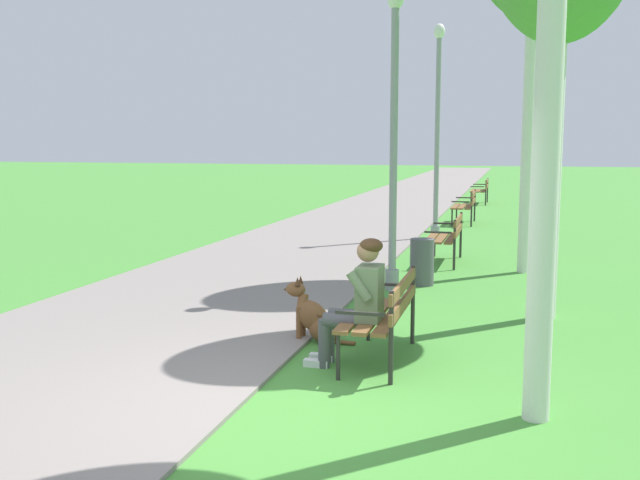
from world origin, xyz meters
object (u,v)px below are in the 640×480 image
object	(u,v)px
park_bench_near	(385,310)
lamp_post_mid	(437,130)
litter_bin	(422,262)
dog_brown	(316,318)
park_bench_mid	(447,234)
park_bench_furthest	(481,189)
person_seated_on_near_bench	(358,297)
park_bench_far	(466,204)
lamp_post_near	(394,137)

from	to	relation	value
park_bench_near	lamp_post_mid	xyz separation A→B (m)	(-0.52, 9.22, 1.88)
litter_bin	park_bench_near	bearing A→B (deg)	-88.01
dog_brown	lamp_post_mid	size ratio (longest dim) A/B	0.18
park_bench_mid	park_bench_near	bearing A→B (deg)	-90.38
park_bench_furthest	person_seated_on_near_bench	size ratio (longest dim) A/B	1.20
person_seated_on_near_bench	park_bench_far	bearing A→B (deg)	89.43
park_bench_near	dog_brown	xyz separation A→B (m)	(-0.83, 0.49, -0.25)
dog_brown	litter_bin	xyz separation A→B (m)	(0.69, 3.47, 0.09)
park_bench_near	park_bench_far	size ratio (longest dim) A/B	1.00
park_bench_far	lamp_post_mid	xyz separation A→B (m)	(-0.44, -3.28, 1.88)
lamp_post_near	lamp_post_mid	distance (m)	5.76
person_seated_on_near_bench	litter_bin	bearing A→B (deg)	89.05
park_bench_near	dog_brown	world-z (taller)	park_bench_near
park_bench_far	lamp_post_mid	size ratio (longest dim) A/B	0.32
person_seated_on_near_bench	lamp_post_mid	size ratio (longest dim) A/B	0.27
park_bench_far	lamp_post_near	distance (m)	9.20
park_bench_mid	litter_bin	distance (m)	2.13
park_bench_furthest	litter_bin	size ratio (longest dim) A/B	2.14
park_bench_near	lamp_post_near	distance (m)	3.90
park_bench_mid	park_bench_far	bearing A→B (deg)	91.06
dog_brown	litter_bin	distance (m)	3.54
park_bench_near	litter_bin	bearing A→B (deg)	91.99
lamp_post_near	litter_bin	bearing A→B (deg)	52.53
lamp_post_near	park_bench_furthest	bearing A→B (deg)	88.15
lamp_post_near	lamp_post_mid	xyz separation A→B (m)	(-0.01, 5.76, 0.18)
park_bench_mid	lamp_post_mid	world-z (taller)	lamp_post_mid
park_bench_far	litter_bin	xyz separation A→B (m)	(-0.06, -8.55, -0.16)
lamp_post_near	park_bench_mid	bearing A→B (deg)	78.10
park_bench_near	park_bench_mid	world-z (taller)	same
lamp_post_near	lamp_post_mid	bearing A→B (deg)	90.07
person_seated_on_near_bench	park_bench_near	bearing A→B (deg)	51.85
park_bench_near	lamp_post_mid	bearing A→B (deg)	93.20
person_seated_on_near_bench	park_bench_furthest	bearing A→B (deg)	89.41
park_bench_near	park_bench_mid	distance (m)	6.07
park_bench_far	dog_brown	distance (m)	12.04
park_bench_far	person_seated_on_near_bench	xyz separation A→B (m)	(-0.13, -12.76, 0.17)
dog_brown	lamp_post_near	bearing A→B (deg)	83.84
park_bench_furthest	litter_bin	bearing A→B (deg)	-90.49
park_bench_far	park_bench_near	bearing A→B (deg)	-89.63
park_bench_furthest	litter_bin	distance (m)	14.96
lamp_post_mid	litter_bin	xyz separation A→B (m)	(0.38, -5.27, -2.04)
park_bench_furthest	lamp_post_mid	size ratio (longest dim) A/B	0.32
person_seated_on_near_bench	lamp_post_mid	xyz separation A→B (m)	(-0.31, 9.49, 1.71)
lamp_post_near	park_bench_near	bearing A→B (deg)	-81.66
lamp_post_near	litter_bin	xyz separation A→B (m)	(0.37, 0.48, -1.86)
park_bench_mid	park_bench_furthest	size ratio (longest dim) A/B	1.00
lamp_post_mid	dog_brown	bearing A→B (deg)	-92.07
park_bench_far	park_bench_furthest	size ratio (longest dim) A/B	1.00
park_bench_furthest	park_bench_mid	bearing A→B (deg)	-89.78
park_bench_furthest	lamp_post_near	size ratio (longest dim) A/B	0.35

